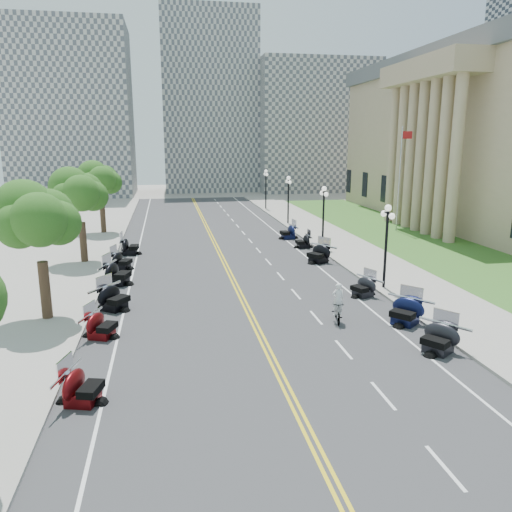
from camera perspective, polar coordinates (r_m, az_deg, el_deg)
ground at (r=24.74m, az=-0.29°, el=-7.51°), size 160.00×160.00×0.00m
road at (r=34.18m, az=-3.18°, el=-1.69°), size 16.00×90.00×0.01m
centerline_yellow_a at (r=34.16m, az=-3.38°, el=-1.68°), size 0.12×90.00×0.00m
centerline_yellow_b at (r=34.19m, az=-2.98°, el=-1.67°), size 0.12×90.00×0.00m
edge_line_north at (r=35.49m, az=7.13°, el=-1.20°), size 0.12×90.00×0.00m
edge_line_south at (r=34.03m, az=-13.94°, el=-2.11°), size 0.12×90.00×0.00m
lane_dash_3 at (r=15.62m, az=20.78°, el=-21.66°), size 0.12×2.00×0.00m
lane_dash_4 at (r=18.61m, az=14.31°, el=-15.18°), size 0.12×2.00×0.00m
lane_dash_5 at (r=21.93m, az=9.97°, el=-10.47°), size 0.12×2.00×0.00m
lane_dash_6 at (r=25.44m, az=6.88°, el=-6.99°), size 0.12×2.00×0.00m
lane_dash_7 at (r=29.09m, az=4.58°, el=-4.35°), size 0.12×2.00×0.00m
lane_dash_8 at (r=32.81m, az=2.81°, el=-2.30°), size 0.12×2.00×0.00m
lane_dash_9 at (r=36.59m, az=1.41°, el=-0.67°), size 0.12×2.00×0.00m
lane_dash_10 at (r=40.42m, az=0.28°, el=0.66°), size 0.12×2.00×0.00m
lane_dash_11 at (r=44.27m, az=-0.67°, el=1.75°), size 0.12×2.00×0.00m
lane_dash_12 at (r=48.15m, az=-1.46°, el=2.67°), size 0.12×2.00×0.00m
lane_dash_13 at (r=52.05m, az=-2.13°, el=3.45°), size 0.12×2.00×0.00m
lane_dash_14 at (r=55.96m, az=-2.71°, el=4.12°), size 0.12×2.00×0.00m
lane_dash_15 at (r=59.88m, az=-3.21°, el=4.71°), size 0.12×2.00×0.00m
lane_dash_16 at (r=63.82m, az=-3.66°, el=5.22°), size 0.12×2.00×0.00m
lane_dash_17 at (r=67.76m, az=-4.05°, el=5.67°), size 0.12×2.00×0.00m
lane_dash_18 at (r=71.71m, az=-4.40°, el=6.07°), size 0.12×2.00×0.00m
lane_dash_19 at (r=75.66m, az=-4.71°, el=6.43°), size 0.12×2.00×0.00m
sidewalk_north at (r=36.89m, az=13.23°, el=-0.80°), size 5.00×90.00×0.15m
sidewalk_south at (r=34.55m, az=-20.74°, el=-2.25°), size 5.00×90.00×0.15m
lawn at (r=46.92m, az=17.26°, el=1.85°), size 9.00×60.00×0.10m
distant_block_a at (r=86.08m, az=-20.29°, el=15.15°), size 18.00×14.00×26.00m
distant_block_b at (r=91.38m, az=-5.40°, el=16.96°), size 16.00×12.00×30.00m
distant_block_c at (r=91.61m, az=6.49°, el=14.42°), size 20.00×14.00×22.00m
street_lamp_2 at (r=30.24m, az=14.62°, el=1.01°), size 0.50×1.20×4.90m
street_lamp_3 at (r=41.25m, az=7.70°, el=4.45°), size 0.50×1.20×4.90m
street_lamp_4 at (r=52.70m, az=3.71°, el=6.39°), size 0.50×1.20×4.90m
street_lamp_5 at (r=64.35m, az=1.13°, el=7.63°), size 0.50×1.20×4.90m
flagpole at (r=50.05m, az=16.06°, el=8.33°), size 1.10×0.20×10.00m
tree_2 at (r=25.84m, az=-23.58°, el=3.19°), size 4.80×4.80×9.20m
tree_3 at (r=37.51m, az=-19.49°, el=6.28°), size 4.80×4.80×9.20m
tree_4 at (r=49.34m, az=-17.34°, el=7.89°), size 4.80×4.80×9.20m
motorcycle_n_4 at (r=22.44m, az=20.15°, el=-8.67°), size 2.76×2.76×1.39m
motorcycle_n_5 at (r=25.25m, az=16.72°, el=-5.93°), size 2.90×2.90×1.44m
motorcycle_n_6 at (r=29.08m, az=12.15°, el=-3.35°), size 2.33×2.33×1.25m
motorcycle_n_8 at (r=36.51m, az=7.15°, el=0.37°), size 2.90×2.90×1.48m
motorcycle_n_9 at (r=41.44m, az=5.41°, el=1.77°), size 1.78×1.78×1.24m
motorcycle_n_10 at (r=45.19m, az=3.69°, el=2.84°), size 2.19×2.19×1.40m
motorcycle_s_4 at (r=18.31m, az=-19.27°, el=-13.74°), size 2.35×2.35×1.33m
motorcycle_s_5 at (r=23.68m, az=-17.29°, el=-7.42°), size 2.40×2.40×1.29m
motorcycle_s_6 at (r=27.23m, az=-15.96°, el=-4.47°), size 2.91×2.91×1.46m
motorcycle_s_7 at (r=31.83m, az=-15.59°, el=-1.82°), size 2.83×2.83×1.56m
motorcycle_s_8 at (r=35.62m, az=-15.14°, el=-0.42°), size 2.44×2.44×1.34m
motorcycle_s_9 at (r=40.03m, az=-14.25°, el=1.17°), size 2.22×2.22×1.45m
bicycle at (r=24.83m, az=9.29°, el=-6.27°), size 0.89×1.89×1.09m
cyclist_rider at (r=24.42m, az=9.40°, el=-3.25°), size 0.60×0.39×1.64m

